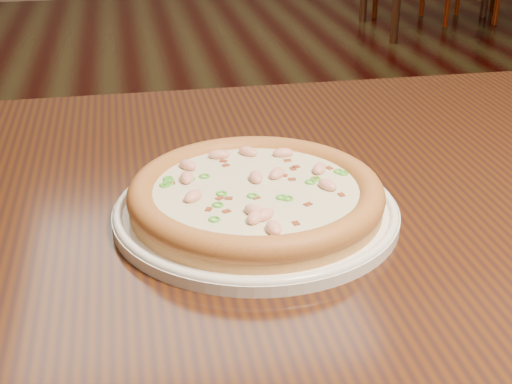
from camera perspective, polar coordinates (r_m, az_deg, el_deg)
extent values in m
plane|color=black|center=(1.80, 0.57, -11.75)|extent=(9.00, 9.00, 0.00)
cube|color=black|center=(0.84, 7.45, -0.92)|extent=(1.20, 0.80, 0.04)
cylinder|color=white|center=(0.76, 0.00, -1.63)|extent=(0.30, 0.30, 0.01)
torus|color=white|center=(0.75, 0.00, -1.23)|extent=(0.30, 0.30, 0.01)
cylinder|color=tan|center=(0.75, 0.00, -0.62)|extent=(0.26, 0.26, 0.02)
torus|color=#BE7D2C|center=(0.74, 0.00, 0.00)|extent=(0.27, 0.27, 0.03)
cylinder|color=silver|center=(0.74, 0.00, 0.17)|extent=(0.22, 0.22, 0.00)
ellipsoid|color=#F2B29E|center=(0.68, 0.69, -1.82)|extent=(0.03, 0.03, 0.01)
ellipsoid|color=#F2B29E|center=(0.78, 5.10, 1.88)|extent=(0.02, 0.03, 0.01)
ellipsoid|color=#F2B29E|center=(0.77, 1.71, 1.49)|extent=(0.03, 0.03, 0.01)
ellipsoid|color=#F2B29E|center=(0.68, -0.08, -2.03)|extent=(0.02, 0.03, 0.01)
ellipsoid|color=#F2B29E|center=(0.82, -0.63, 3.25)|extent=(0.03, 0.03, 0.01)
ellipsoid|color=#F2B29E|center=(0.82, 2.18, 3.15)|extent=(0.03, 0.02, 0.01)
ellipsoid|color=#F2B29E|center=(0.66, 1.42, -2.89)|extent=(0.01, 0.02, 0.01)
ellipsoid|color=#F2B29E|center=(0.74, 5.74, 0.57)|extent=(0.02, 0.03, 0.01)
ellipsoid|color=#F2B29E|center=(0.79, -5.48, 2.15)|extent=(0.02, 0.03, 0.01)
ellipsoid|color=#F2B29E|center=(0.69, -0.14, -1.51)|extent=(0.02, 0.03, 0.01)
ellipsoid|color=#F2B29E|center=(0.76, -5.56, 1.15)|extent=(0.02, 0.03, 0.01)
ellipsoid|color=#F2B29E|center=(0.81, -2.97, 3.00)|extent=(0.03, 0.02, 0.01)
ellipsoid|color=#F2B29E|center=(0.76, -0.01, 1.19)|extent=(0.01, 0.02, 0.01)
ellipsoid|color=#F2B29E|center=(0.72, -5.03, -0.33)|extent=(0.03, 0.03, 0.01)
cube|color=maroon|center=(0.72, -2.93, -0.57)|extent=(0.01, 0.01, 0.00)
cube|color=maroon|center=(0.66, 1.31, -3.11)|extent=(0.01, 0.01, 0.00)
cube|color=maroon|center=(0.81, -2.62, 2.43)|extent=(0.01, 0.01, 0.00)
cube|color=maroon|center=(0.67, 3.22, -2.58)|extent=(0.01, 0.01, 0.00)
cube|color=maroon|center=(0.76, 2.90, 0.96)|extent=(0.01, 0.01, 0.00)
cube|color=maroon|center=(0.77, 2.24, 1.28)|extent=(0.01, 0.01, 0.00)
cube|color=maroon|center=(0.79, 3.22, 1.97)|extent=(0.01, 0.01, 0.00)
cube|color=maroon|center=(0.71, 4.18, -1.05)|extent=(0.01, 0.01, 0.00)
cube|color=maroon|center=(0.70, -2.38, -1.61)|extent=(0.01, 0.01, 0.00)
cube|color=maroon|center=(0.76, -6.77, 0.65)|extent=(0.01, 0.01, 0.00)
cube|color=maroon|center=(0.79, 2.98, 1.81)|extent=(0.01, 0.01, 0.00)
cube|color=maroon|center=(0.81, 2.53, 2.48)|extent=(0.01, 0.01, 0.00)
cube|color=maroon|center=(0.76, 4.65, 0.95)|extent=(0.01, 0.01, 0.00)
cube|color=maroon|center=(0.73, 6.84, -0.28)|extent=(0.01, 0.01, 0.00)
cube|color=maroon|center=(0.72, -2.20, -0.57)|extent=(0.01, 0.01, 0.00)
cube|color=maroon|center=(0.79, -2.44, 2.09)|extent=(0.01, 0.01, 0.00)
cube|color=maroon|center=(0.70, -3.80, -1.45)|extent=(0.01, 0.01, 0.00)
cube|color=maroon|center=(0.82, 2.20, 2.87)|extent=(0.01, 0.01, 0.00)
cube|color=maroon|center=(0.72, 0.01, -0.52)|extent=(0.01, 0.01, 0.00)
cube|color=maroon|center=(0.79, 5.87, 1.86)|extent=(0.01, 0.01, 0.00)
torus|color=green|center=(0.71, -3.07, -1.04)|extent=(0.01, 0.01, 0.00)
torus|color=green|center=(0.72, 2.55, -0.53)|extent=(0.02, 0.02, 0.00)
torus|color=green|center=(0.68, -3.35, -2.21)|extent=(0.02, 0.02, 0.00)
torus|color=green|center=(0.76, 4.37, 0.79)|extent=(0.01, 0.01, 0.00)
torus|color=green|center=(0.77, -7.04, 1.05)|extent=(0.02, 0.02, 0.00)
torus|color=green|center=(0.76, -7.00, 0.93)|extent=(0.02, 0.02, 0.00)
torus|color=green|center=(0.70, -0.37, -1.31)|extent=(0.02, 0.02, 0.00)
torus|color=green|center=(0.76, -7.04, 0.70)|extent=(0.01, 0.01, 0.00)
torus|color=green|center=(0.72, 2.07, -0.44)|extent=(0.02, 0.02, 0.00)
torus|color=green|center=(0.70, 0.14, -1.50)|extent=(0.02, 0.02, 0.00)
torus|color=green|center=(0.76, 4.80, 1.06)|extent=(0.01, 0.01, 0.00)
torus|color=green|center=(0.73, -2.77, -0.14)|extent=(0.02, 0.02, 0.00)
torus|color=green|center=(0.78, 6.63, 1.64)|extent=(0.01, 0.01, 0.00)
torus|color=green|center=(0.75, -7.31, 0.55)|extent=(0.02, 0.02, 0.00)
torus|color=green|center=(0.72, -0.29, -0.32)|extent=(0.02, 0.02, 0.00)
torus|color=green|center=(0.69, 0.57, -1.86)|extent=(0.02, 0.02, 0.00)
torus|color=green|center=(0.76, -5.33, 1.03)|extent=(0.01, 0.01, 0.00)
torus|color=green|center=(0.78, 6.99, 1.50)|extent=(0.02, 0.02, 0.00)
torus|color=green|center=(0.77, -4.14, 1.26)|extent=(0.01, 0.01, 0.00)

